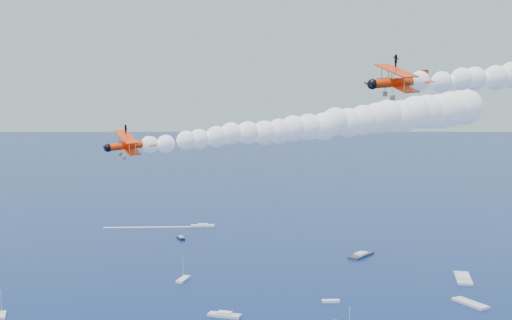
% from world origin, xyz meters
% --- Properties ---
extents(biplane_lead, '(12.58, 13.32, 7.97)m').
position_xyz_m(biplane_lead, '(15.72, 21.48, 59.92)').
color(biplane_lead, '#F43005').
extents(biplane_trail, '(11.43, 11.64, 6.85)m').
position_xyz_m(biplane_trail, '(-21.91, 16.34, 51.00)').
color(biplane_trail, '#FF3305').
extents(smoke_trail_trail, '(66.42, 66.08, 11.37)m').
position_xyz_m(smoke_trail_trail, '(-0.82, 39.88, 53.42)').
color(smoke_trail_trail, white).
extents(spectator_boats, '(220.02, 173.06, 0.70)m').
position_xyz_m(spectator_boats, '(-5.04, 103.85, 0.35)').
color(spectator_boats, silver).
rests_on(spectator_boats, ground).
extents(boat_wakes, '(196.71, 129.43, 0.04)m').
position_xyz_m(boat_wakes, '(-48.38, 120.58, 0.03)').
color(boat_wakes, white).
rests_on(boat_wakes, ground).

